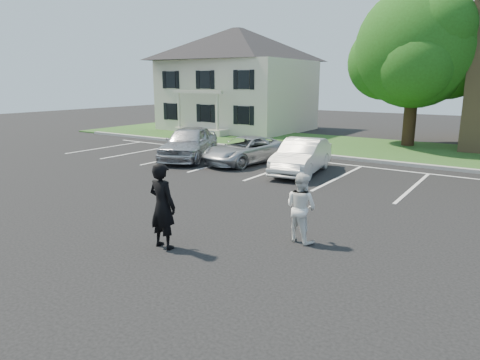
% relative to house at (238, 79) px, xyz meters
% --- Properties ---
extents(ground_plane, '(90.00, 90.00, 0.00)m').
position_rel_house_xyz_m(ground_plane, '(13.00, -19.97, -3.83)').
color(ground_plane, black).
rests_on(ground_plane, ground).
extents(curb, '(40.00, 0.30, 0.15)m').
position_rel_house_xyz_m(curb, '(13.00, -7.97, -3.75)').
color(curb, gray).
rests_on(curb, ground).
extents(grass_strip, '(44.00, 8.00, 0.08)m').
position_rel_house_xyz_m(grass_strip, '(13.00, -3.97, -3.79)').
color(grass_strip, '#214E1A').
rests_on(grass_strip, ground).
extents(stall_lines, '(34.00, 5.36, 0.01)m').
position_rel_house_xyz_m(stall_lines, '(14.40, -11.02, -3.82)').
color(stall_lines, silver).
rests_on(stall_lines, ground).
extents(house, '(10.30, 9.22, 7.60)m').
position_rel_house_xyz_m(house, '(0.00, 0.00, 0.00)').
color(house, beige).
rests_on(house, ground).
extents(tree, '(7.80, 7.20, 8.80)m').
position_rel_house_xyz_m(tree, '(13.34, -1.78, 1.52)').
color(tree, black).
rests_on(tree, ground).
extents(man_black_suit, '(0.73, 0.49, 1.97)m').
position_rel_house_xyz_m(man_black_suit, '(12.35, -21.13, -2.85)').
color(man_black_suit, black).
rests_on(man_black_suit, ground).
extents(man_white_shirt, '(0.93, 0.80, 1.66)m').
position_rel_house_xyz_m(man_white_shirt, '(14.76, -19.02, -3.00)').
color(man_white_shirt, white).
rests_on(man_white_shirt, ground).
extents(car_silver_west, '(3.56, 5.10, 1.61)m').
position_rel_house_xyz_m(car_silver_west, '(5.46, -12.17, -3.02)').
color(car_silver_west, '#B1B0B6').
rests_on(car_silver_west, ground).
extents(car_silver_minivan, '(2.72, 4.67, 1.22)m').
position_rel_house_xyz_m(car_silver_minivan, '(8.25, -11.48, -3.22)').
color(car_silver_minivan, '#ADAFB4').
rests_on(car_silver_minivan, ground).
extents(car_white_sedan, '(2.13, 4.43, 1.40)m').
position_rel_house_xyz_m(car_white_sedan, '(11.37, -12.01, -3.13)').
color(car_white_sedan, silver).
rests_on(car_white_sedan, ground).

